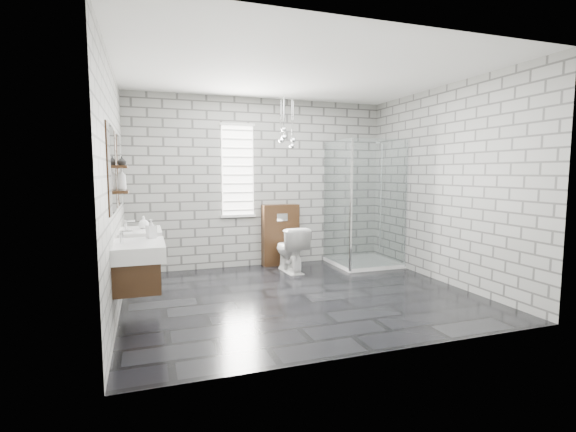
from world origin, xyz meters
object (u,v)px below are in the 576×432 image
cistern_panel (280,235)px  shower_enclosure (362,235)px  vanity_left (135,252)px  vanity_right (137,238)px  toilet (290,249)px

cistern_panel → shower_enclosure: size_ratio=0.49×
vanity_left → vanity_right: 0.97m
vanity_left → vanity_right: bearing=90.0°
vanity_right → cistern_panel: 2.55m
toilet → vanity_left: bearing=35.0°
shower_enclosure → cistern_panel: bearing=157.0°
cistern_panel → toilet: size_ratio=1.42×
shower_enclosure → vanity_right: bearing=-167.4°
vanity_left → cistern_panel: bearing=45.8°
toilet → cistern_panel: bearing=-93.7°
vanity_left → shower_enclosure: 3.83m
cistern_panel → shower_enclosure: (1.22, -0.52, 0.00)m
vanity_left → cistern_panel: (2.19, 2.25, -0.26)m
vanity_right → cistern_panel: vanity_right is taller
shower_enclosure → toilet: (-1.22, 0.02, -0.15)m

